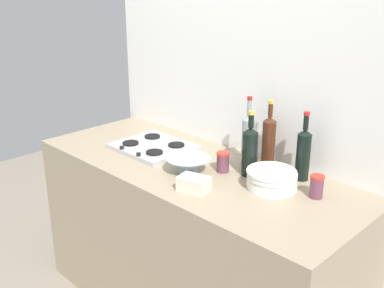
{
  "coord_description": "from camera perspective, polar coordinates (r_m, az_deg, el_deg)",
  "views": [
    {
      "loc": [
        1.52,
        -1.53,
        1.8
      ],
      "look_at": [
        0.0,
        0.0,
        1.02
      ],
      "focal_mm": 43.06,
      "sensor_mm": 36.0,
      "label": 1
    }
  ],
  "objects": [
    {
      "name": "counter_block",
      "position": [
        2.54,
        -0.0,
        -12.15
      ],
      "size": [
        1.8,
        0.7,
        0.9
      ],
      "primitive_type": "cube",
      "color": "tan",
      "rests_on": "ground"
    },
    {
      "name": "backsplash_panel",
      "position": [
        2.52,
        6.11,
        5.13
      ],
      "size": [
        1.9,
        0.06,
        2.32
      ],
      "primitive_type": "cube",
      "color": "white",
      "rests_on": "ground"
    },
    {
      "name": "stovetop_hob",
      "position": [
        2.57,
        -4.82,
        -0.32
      ],
      "size": [
        0.41,
        0.36,
        0.04
      ],
      "color": "#B2B2B7",
      "rests_on": "counter_block"
    },
    {
      "name": "plate_stack",
      "position": [
        2.11,
        9.85,
        -4.32
      ],
      "size": [
        0.23,
        0.23,
        0.09
      ],
      "color": "white",
      "rests_on": "counter_block"
    },
    {
      "name": "wine_bottle_leftmost",
      "position": [
        2.33,
        6.96,
        0.68
      ],
      "size": [
        0.06,
        0.06,
        0.35
      ],
      "color": "gray",
      "rests_on": "counter_block"
    },
    {
      "name": "wine_bottle_mid_left",
      "position": [
        2.2,
        13.62,
        -1.12
      ],
      "size": [
        0.07,
        0.07,
        0.33
      ],
      "color": "black",
      "rests_on": "counter_block"
    },
    {
      "name": "wine_bottle_mid_right",
      "position": [
        2.32,
        9.48,
        0.42
      ],
      "size": [
        0.07,
        0.07,
        0.34
      ],
      "color": "#472314",
      "rests_on": "counter_block"
    },
    {
      "name": "wine_bottle_rightmost",
      "position": [
        2.21,
        7.17,
        -0.77
      ],
      "size": [
        0.07,
        0.07,
        0.32
      ],
      "color": "black",
      "rests_on": "counter_block"
    },
    {
      "name": "mixing_bowl",
      "position": [
        2.25,
        -0.47,
        -2.54
      ],
      "size": [
        0.22,
        0.22,
        0.08
      ],
      "color": "silver",
      "rests_on": "counter_block"
    },
    {
      "name": "butter_dish",
      "position": [
        2.06,
        0.21,
        -4.97
      ],
      "size": [
        0.15,
        0.12,
        0.07
      ],
      "primitive_type": "cube",
      "rotation": [
        0.0,
        0.0,
        0.24
      ],
      "color": "silver",
      "rests_on": "counter_block"
    },
    {
      "name": "condiment_jar_front",
      "position": [
        2.26,
        3.85,
        -2.23
      ],
      "size": [
        0.06,
        0.06,
        0.1
      ],
      "color": "#66384C",
      "rests_on": "counter_block"
    },
    {
      "name": "condiment_jar_rear",
      "position": [
        2.07,
        15.19,
        -5.09
      ],
      "size": [
        0.06,
        0.06,
        0.1
      ],
      "color": "#66384C",
      "rests_on": "counter_block"
    }
  ]
}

